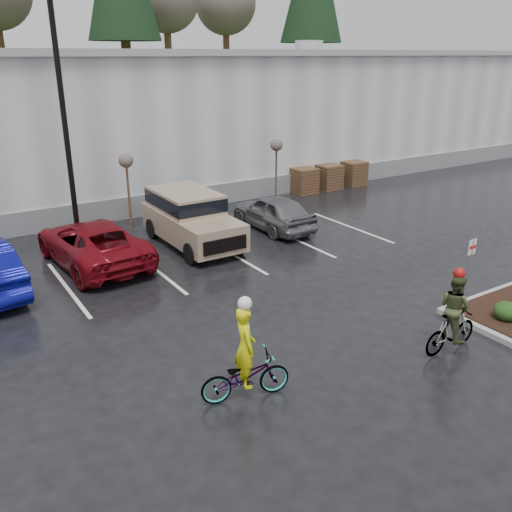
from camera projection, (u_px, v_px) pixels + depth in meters
ground at (372, 349)px, 13.68m from camera, size 120.00×120.00×0.00m
warehouse at (94, 119)px, 29.74m from camera, size 60.50×15.50×7.20m
wooded_ridge at (16, 102)px, 48.11m from camera, size 80.00×25.00×6.00m
lamppost at (61, 93)px, 19.13m from camera, size 0.50×1.00×9.22m
sapling_mid at (126, 165)px, 22.22m from camera, size 0.60×0.60×3.20m
sapling_east at (276, 149)px, 26.01m from camera, size 0.60×0.60×3.20m
pallet_stack_a at (304, 181)px, 28.78m from camera, size 1.20×1.20×1.35m
pallet_stack_b at (329, 177)px, 29.64m from camera, size 1.20×1.20×1.35m
pallet_stack_c at (353, 173)px, 30.55m from camera, size 1.20×1.20×1.35m
shrub_a at (507, 311)px, 14.77m from camera, size 0.70×0.70×0.52m
fire_lane_sign at (470, 265)px, 15.27m from camera, size 0.30×0.05×2.20m
car_red at (93, 243)px, 18.98m from camera, size 3.02×5.84×1.57m
suv_tan at (192, 220)px, 20.74m from camera, size 2.20×5.10×2.06m
car_grey at (273, 212)px, 22.82m from camera, size 1.81×4.41×1.50m
cyclist_hivis at (245, 368)px, 11.51m from camera, size 2.09×1.13×2.40m
cyclist_olive at (452, 321)px, 13.35m from camera, size 1.71×0.82×2.23m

